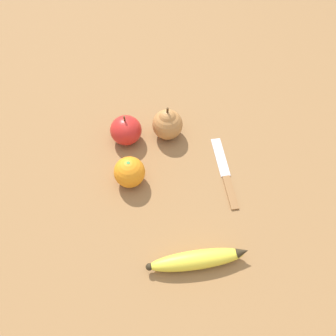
{
  "coord_description": "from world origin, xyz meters",
  "views": [
    {
      "loc": [
        -0.28,
        0.33,
        0.72
      ],
      "look_at": [
        0.11,
        0.01,
        0.03
      ],
      "focal_mm": 42.0,
      "sensor_mm": 36.0,
      "label": 1
    }
  ],
  "objects_px": {
    "pear": "(167,123)",
    "paring_knife": "(225,174)",
    "banana": "(198,260)",
    "apple": "(126,130)",
    "orange": "(130,172)"
  },
  "relations": [
    {
      "from": "pear",
      "to": "paring_knife",
      "type": "relative_size",
      "value": 0.51
    },
    {
      "from": "banana",
      "to": "pear",
      "type": "xyz_separation_m",
      "value": [
        0.29,
        -0.16,
        0.02
      ]
    },
    {
      "from": "banana",
      "to": "apple",
      "type": "distance_m",
      "value": 0.35
    },
    {
      "from": "apple",
      "to": "paring_knife",
      "type": "distance_m",
      "value": 0.25
    },
    {
      "from": "apple",
      "to": "paring_knife",
      "type": "height_order",
      "value": "apple"
    },
    {
      "from": "pear",
      "to": "apple",
      "type": "distance_m",
      "value": 0.1
    },
    {
      "from": "banana",
      "to": "apple",
      "type": "xyz_separation_m",
      "value": [
        0.34,
        -0.08,
        0.02
      ]
    },
    {
      "from": "orange",
      "to": "apple",
      "type": "height_order",
      "value": "apple"
    },
    {
      "from": "paring_knife",
      "to": "banana",
      "type": "bearing_deg",
      "value": -117.42
    },
    {
      "from": "orange",
      "to": "apple",
      "type": "relative_size",
      "value": 0.86
    },
    {
      "from": "banana",
      "to": "apple",
      "type": "relative_size",
      "value": 2.29
    },
    {
      "from": "orange",
      "to": "apple",
      "type": "distance_m",
      "value": 0.12
    },
    {
      "from": "banana",
      "to": "paring_knife",
      "type": "height_order",
      "value": "banana"
    },
    {
      "from": "orange",
      "to": "apple",
      "type": "bearing_deg",
      "value": -32.15
    },
    {
      "from": "banana",
      "to": "paring_knife",
      "type": "bearing_deg",
      "value": 62.08
    }
  ]
}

